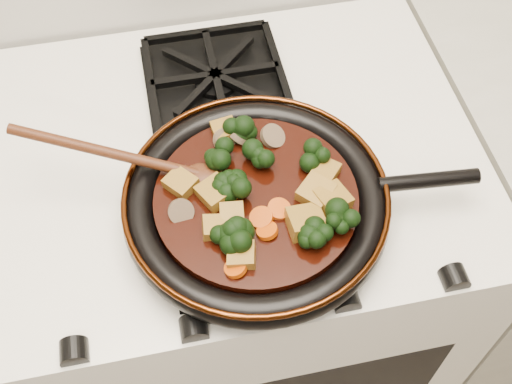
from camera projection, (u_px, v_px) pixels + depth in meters
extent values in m
cube|color=white|center=(238.00, 283.00, 1.35)|extent=(0.76, 0.60, 0.90)
cylinder|color=black|center=(256.00, 207.00, 0.88)|extent=(0.34, 0.34, 0.01)
torus|color=black|center=(256.00, 204.00, 0.88)|extent=(0.37, 0.37, 0.04)
torus|color=#451D09|center=(256.00, 195.00, 0.86)|extent=(0.36, 0.36, 0.01)
cylinder|color=black|center=(428.00, 180.00, 0.88)|extent=(0.14, 0.03, 0.02)
cylinder|color=black|center=(256.00, 201.00, 0.87)|extent=(0.28, 0.28, 0.02)
cube|color=olive|center=(316.00, 193.00, 0.86)|extent=(0.06, 0.06, 0.03)
cube|color=olive|center=(306.00, 222.00, 0.83)|extent=(0.05, 0.05, 0.03)
cube|color=olive|center=(326.00, 172.00, 0.88)|extent=(0.05, 0.05, 0.02)
cube|color=olive|center=(216.00, 228.00, 0.83)|extent=(0.04, 0.03, 0.02)
cube|color=olive|center=(242.00, 255.00, 0.80)|extent=(0.04, 0.04, 0.02)
cube|color=olive|center=(232.00, 217.00, 0.84)|extent=(0.04, 0.04, 0.02)
cube|color=olive|center=(181.00, 184.00, 0.87)|extent=(0.05, 0.05, 0.02)
cube|color=olive|center=(225.00, 131.00, 0.92)|extent=(0.04, 0.04, 0.02)
cube|color=olive|center=(332.00, 200.00, 0.85)|extent=(0.05, 0.05, 0.03)
cube|color=olive|center=(215.00, 193.00, 0.86)|extent=(0.06, 0.06, 0.03)
cylinder|color=#C34305|center=(279.00, 209.00, 0.85)|extent=(0.03, 0.03, 0.01)
cylinder|color=#C34305|center=(261.00, 218.00, 0.84)|extent=(0.03, 0.03, 0.02)
cylinder|color=#C34305|center=(267.00, 231.00, 0.83)|extent=(0.03, 0.03, 0.02)
cylinder|color=#C34305|center=(236.00, 268.00, 0.80)|extent=(0.03, 0.03, 0.02)
cylinder|color=#C34305|center=(228.00, 232.00, 0.83)|extent=(0.03, 0.03, 0.02)
cylinder|color=brown|center=(273.00, 136.00, 0.91)|extent=(0.05, 0.05, 0.03)
cylinder|color=brown|center=(225.00, 140.00, 0.91)|extent=(0.05, 0.05, 0.03)
cylinder|color=brown|center=(181.00, 211.00, 0.84)|extent=(0.04, 0.03, 0.03)
cylinder|color=brown|center=(239.00, 136.00, 0.91)|extent=(0.04, 0.04, 0.03)
ellipsoid|color=#47200F|center=(203.00, 175.00, 0.88)|extent=(0.07, 0.06, 0.02)
cylinder|color=#47200F|center=(107.00, 152.00, 0.86)|extent=(0.02, 0.02, 0.27)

